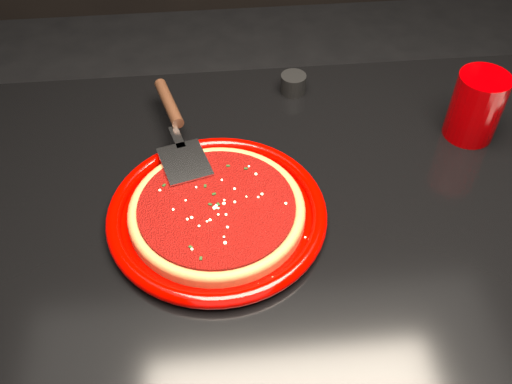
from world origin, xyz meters
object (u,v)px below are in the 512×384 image
plate (217,214)px  cup (476,106)px  pizza_server (177,128)px  table (326,347)px  ramekin (293,84)px

plate → cup: bearing=19.1°
pizza_server → plate: bearing=-87.0°
table → pizza_server: size_ratio=4.13×
plate → cup: cup is taller
pizza_server → cup: size_ratio=2.51×
table → ramekin: ramekin is taller
table → plate: plate is taller
plate → pizza_server: bearing=108.4°
table → pizza_server: 0.52m
plate → ramekin: bearing=62.4°
plate → cup: (0.43, 0.15, 0.05)m
table → ramekin: bearing=96.3°
ramekin → cup: bearing=-27.7°
pizza_server → ramekin: pizza_server is taller
plate → pizza_server: pizza_server is taller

